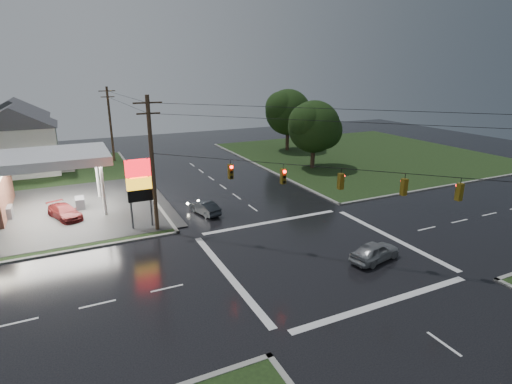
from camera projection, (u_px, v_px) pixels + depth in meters
name	position (u px, v px, depth m)	size (l,w,h in m)	color
ground	(317.00, 254.00, 29.00)	(120.00, 120.00, 0.00)	black
grass_ne	(363.00, 154.00, 62.10)	(36.00, 36.00, 0.08)	black
pylon_sign	(139.00, 182.00, 32.51)	(2.00, 0.35, 6.00)	#59595E
utility_pole_nw	(152.00, 163.00, 31.56)	(2.20, 0.32, 11.00)	#382619
utility_pole_n	(110.00, 123.00, 56.17)	(2.20, 0.32, 10.50)	#382619
traffic_signals	(322.00, 167.00, 27.06)	(26.87, 26.87, 1.47)	black
house_near	(17.00, 139.00, 50.04)	(11.05, 8.48, 8.60)	silver
house_far	(16.00, 127.00, 59.96)	(11.05, 8.48, 8.60)	silver
tree_ne_near	(315.00, 127.00, 52.12)	(7.99, 6.80, 8.98)	black
tree_ne_far	(289.00, 112.00, 63.51)	(8.46, 7.20, 9.80)	black
car_north	(205.00, 208.00, 36.76)	(1.29, 3.70, 1.22)	#202428
car_crossing	(375.00, 251.00, 27.80)	(1.62, 4.04, 1.38)	gray
car_pump	(65.00, 212.00, 35.61)	(1.76, 4.34, 1.26)	maroon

